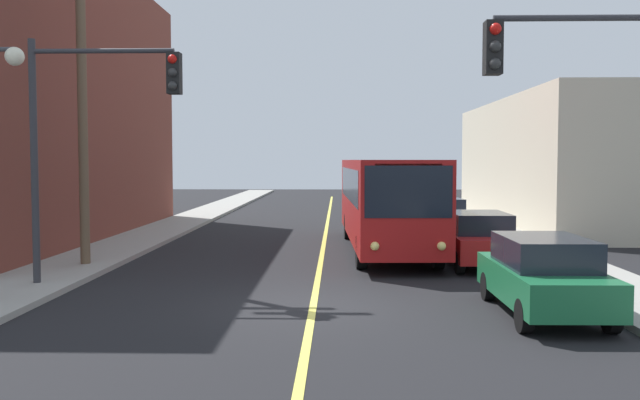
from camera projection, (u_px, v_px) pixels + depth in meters
ground_plane at (313, 306)px, 15.11m from camera, size 120.00×120.00×0.00m
sidewalk_left at (125, 245)px, 25.28m from camera, size 2.50×90.00×0.15m
sidewalk_right at (524, 247)px, 24.89m from camera, size 2.50×90.00×0.15m
lane_stripe_center at (326, 233)px, 30.08m from camera, size 0.16×60.00×0.01m
building_right_warehouse at (617, 162)px, 34.53m from camera, size 12.00×19.35×6.17m
city_bus at (385, 199)px, 24.35m from camera, size 2.98×12.23×3.20m
parked_car_green at (544, 275)px, 14.19m from camera, size 1.85×4.41×1.62m
parked_car_red at (479, 238)px, 20.78m from camera, size 1.87×4.42×1.62m
parked_car_white at (440, 217)px, 28.70m from camera, size 1.93×4.45×1.62m
utility_pole_near at (81, 51)px, 19.99m from camera, size 2.40×0.28×11.35m
traffic_signal_left_corner at (95, 115)px, 16.88m from camera, size 3.75×0.48×6.00m
traffic_signal_right_corner at (597, 101)px, 12.96m from camera, size 3.75×0.48×6.00m
fire_hydrant at (578, 260)px, 18.13m from camera, size 0.44×0.26×0.84m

